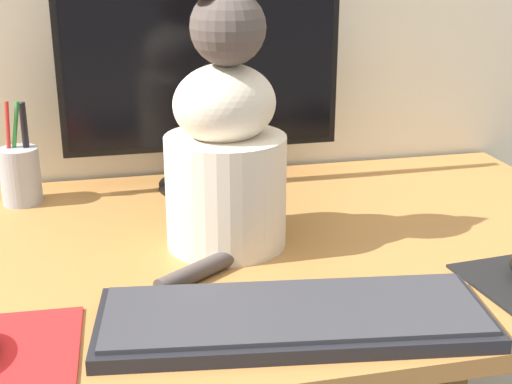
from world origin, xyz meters
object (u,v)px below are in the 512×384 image
(keyboard, at_px, (293,317))
(cat, at_px, (226,148))
(monitor, at_px, (202,83))
(pen_cup, at_px, (20,174))

(keyboard, xyz_separation_m, cat, (-0.03, 0.26, 0.14))
(keyboard, relative_size, cat, 1.19)
(monitor, xyz_separation_m, cat, (-0.01, -0.27, -0.05))
(monitor, distance_m, cat, 0.27)
(cat, height_order, pen_cup, cat)
(monitor, xyz_separation_m, keyboard, (0.02, -0.53, -0.19))
(keyboard, xyz_separation_m, pen_cup, (-0.35, 0.52, 0.04))
(monitor, height_order, keyboard, monitor)
(keyboard, height_order, cat, cat)
(cat, bearing_deg, pen_cup, 125.19)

